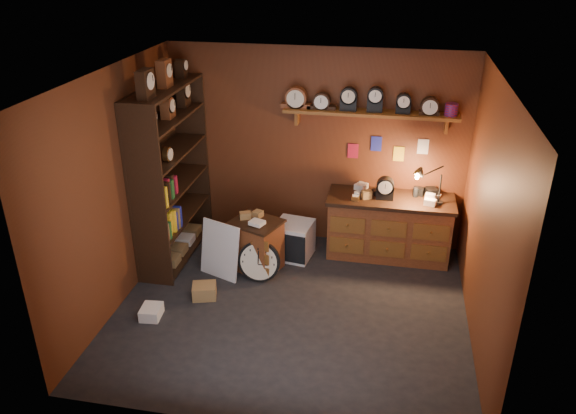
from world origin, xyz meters
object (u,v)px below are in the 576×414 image
at_px(low_cabinet, 257,243).
at_px(big_round_clock, 259,261).
at_px(workbench, 389,224).
at_px(shelving_unit, 168,168).

bearing_deg(low_cabinet, big_round_clock, -48.61).
bearing_deg(big_round_clock, workbench, 30.83).
xyz_separation_m(shelving_unit, workbench, (2.84, 0.49, -0.78)).
height_order(shelving_unit, workbench, shelving_unit).
bearing_deg(big_round_clock, low_cabinet, 109.65).
height_order(workbench, low_cabinet, workbench).
bearing_deg(shelving_unit, big_round_clock, -18.93).
bearing_deg(shelving_unit, low_cabinet, -8.54).
bearing_deg(big_round_clock, shelving_unit, 161.07).
height_order(shelving_unit, big_round_clock, shelving_unit).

